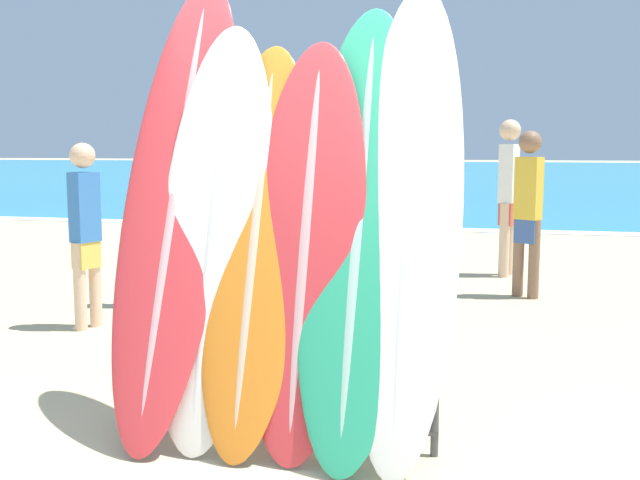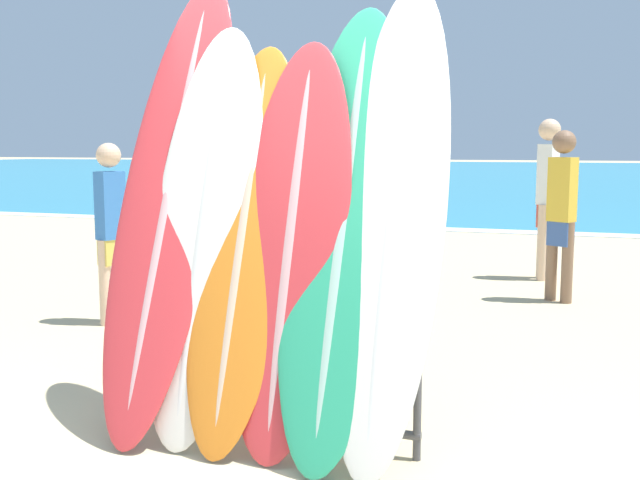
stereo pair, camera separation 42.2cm
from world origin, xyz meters
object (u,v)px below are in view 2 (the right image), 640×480
(surfboard_slot_0, at_px, (171,197))
(surfboard_rack, at_px, (269,347))
(person_mid_beach, at_px, (111,226))
(surfboard_slot_3, at_px, (291,243))
(surfboard_slot_5, at_px, (392,214))
(surfboard_slot_1, at_px, (204,229))
(surfboard_slot_2, at_px, (243,242))
(person_far_right, at_px, (547,193))
(surfboard_slot_4, at_px, (343,225))
(person_far_left, at_px, (189,204))
(person_near_water, at_px, (562,209))

(surfboard_slot_0, bearing_deg, surfboard_rack, -9.68)
(surfboard_slot_0, height_order, person_mid_beach, surfboard_slot_0)
(surfboard_slot_0, height_order, surfboard_slot_3, surfboard_slot_0)
(surfboard_slot_0, distance_m, person_mid_beach, 2.50)
(surfboard_slot_5, xyz_separation_m, person_mid_beach, (-2.88, 1.85, -0.34))
(surfboard_slot_1, height_order, surfboard_slot_2, surfboard_slot_1)
(surfboard_rack, height_order, surfboard_slot_1, surfboard_slot_1)
(person_far_right, bearing_deg, person_mid_beach, -27.21)
(surfboard_slot_4, bearing_deg, surfboard_slot_0, 177.56)
(surfboard_slot_0, xyz_separation_m, person_far_right, (1.75, 5.27, -0.25))
(surfboard_rack, bearing_deg, person_far_right, 78.04)
(surfboard_slot_1, height_order, surfboard_slot_4, surfboard_slot_4)
(person_mid_beach, xyz_separation_m, person_far_left, (0.24, 0.92, 0.13))
(surfboard_slot_4, distance_m, person_far_right, 5.36)
(surfboard_slot_4, bearing_deg, person_far_right, 81.82)
(surfboard_slot_2, relative_size, person_near_water, 1.24)
(person_mid_beach, xyz_separation_m, person_far_right, (3.40, 3.43, 0.15))
(surfboard_rack, relative_size, person_near_water, 0.95)
(surfboard_rack, xyz_separation_m, person_far_right, (1.14, 5.37, 0.49))
(surfboard_rack, distance_m, person_far_right, 5.51)
(person_far_left, bearing_deg, surfboard_rack, 100.19)
(surfboard_slot_2, bearing_deg, surfboard_slot_0, 168.86)
(person_mid_beach, bearing_deg, surfboard_slot_1, -116.30)
(person_near_water, bearing_deg, surfboard_rack, -77.59)
(person_mid_beach, relative_size, person_far_left, 0.87)
(person_near_water, distance_m, person_far_right, 1.26)
(surfboard_slot_0, height_order, person_far_left, surfboard_slot_0)
(surfboard_slot_1, relative_size, surfboard_slot_5, 0.91)
(surfboard_slot_1, height_order, person_mid_beach, surfboard_slot_1)
(surfboard_rack, distance_m, surfboard_slot_3, 0.55)
(surfboard_slot_4, bearing_deg, person_far_left, 130.57)
(surfboard_rack, xyz_separation_m, person_mid_beach, (-2.26, 1.94, 0.34))
(surfboard_slot_4, bearing_deg, surfboard_slot_1, -177.29)
(surfboard_rack, bearing_deg, surfboard_slot_3, 4.88)
(surfboard_rack, bearing_deg, person_mid_beach, 139.42)
(surfboard_slot_5, xyz_separation_m, person_far_right, (0.52, 5.29, -0.19))
(surfboard_slot_4, relative_size, person_near_water, 1.36)
(surfboard_slot_0, height_order, surfboard_slot_1, surfboard_slot_0)
(person_near_water, height_order, person_far_right, person_far_right)
(surfboard_slot_1, height_order, person_near_water, surfboard_slot_1)
(surfboard_slot_2, height_order, person_far_left, surfboard_slot_2)
(surfboard_slot_1, height_order, surfboard_slot_3, surfboard_slot_1)
(surfboard_slot_0, distance_m, surfboard_slot_1, 0.30)
(surfboard_slot_2, xyz_separation_m, person_mid_beach, (-2.12, 1.92, -0.19))
(surfboard_slot_2, distance_m, surfboard_slot_3, 0.26)
(person_far_right, bearing_deg, surfboard_slot_0, -0.87)
(surfboard_rack, height_order, person_mid_beach, person_mid_beach)
(person_far_right, bearing_deg, person_near_water, 25.82)
(surfboard_rack, height_order, surfboard_slot_5, surfboard_slot_5)
(surfboard_slot_1, relative_size, person_near_water, 1.30)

